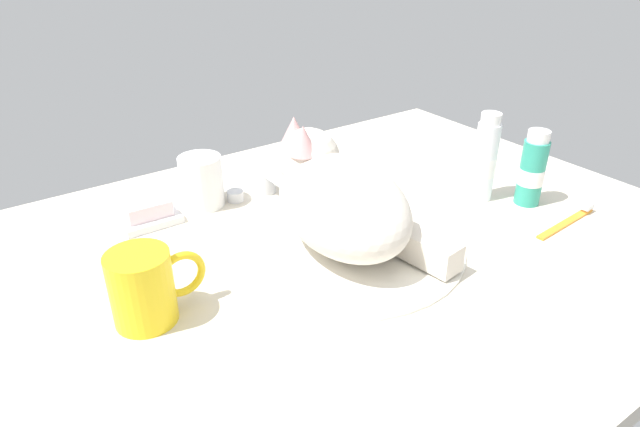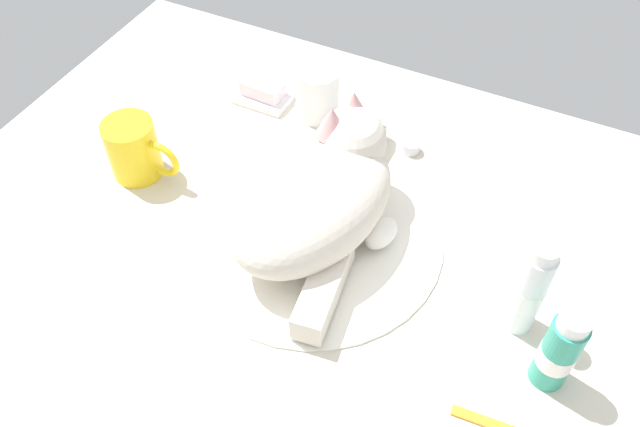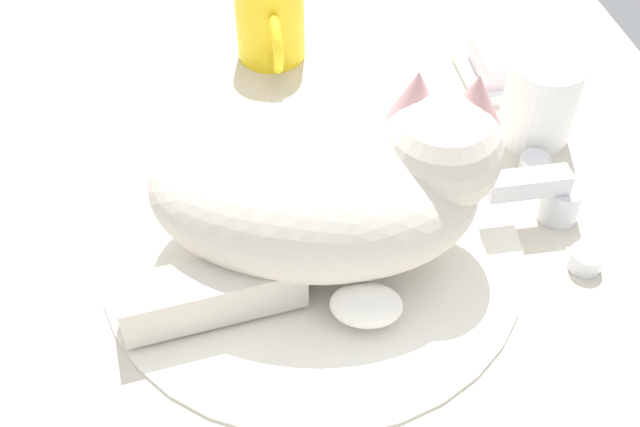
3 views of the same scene
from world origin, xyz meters
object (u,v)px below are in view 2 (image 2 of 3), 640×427
object	(u,v)px
rinse_cup	(317,93)
toothpaste_bottle	(529,290)
cat	(321,195)
coffee_mug	(134,150)
faucet	(374,132)
soap_bar	(263,88)
mouthwash_bottle	(559,351)

from	to	relation	value
rinse_cup	toothpaste_bottle	xyz separation A→B (cm)	(39.74, -24.95, 2.77)
cat	coffee_mug	bearing A→B (deg)	-176.95
faucet	toothpaste_bottle	bearing A→B (deg)	-37.72
soap_bar	mouthwash_bottle	world-z (taller)	mouthwash_bottle
toothpaste_bottle	mouthwash_bottle	world-z (taller)	toothpaste_bottle
rinse_cup	cat	bearing A→B (deg)	-62.88
faucet	cat	distance (cm)	20.16
faucet	coffee_mug	xyz separation A→B (cm)	(-29.02, -21.11, 2.28)
faucet	soap_bar	distance (cm)	20.71
rinse_cup	mouthwash_bottle	world-z (taller)	mouthwash_bottle
rinse_cup	toothpaste_bottle	bearing A→B (deg)	-32.12
cat	rinse_cup	distance (cm)	25.19
cat	soap_bar	bearing A→B (deg)	134.38
rinse_cup	mouthwash_bottle	xyz separation A→B (cm)	(44.78, -30.69, 1.64)
soap_bar	toothpaste_bottle	distance (cm)	55.15
faucet	rinse_cup	distance (cm)	11.50
coffee_mug	rinse_cup	bearing A→B (deg)	52.90
faucet	toothpaste_bottle	size ratio (longest dim) A/B	0.98
coffee_mug	soap_bar	xyz separation A→B (cm)	(8.41, 23.05, -2.15)
faucet	rinse_cup	world-z (taller)	rinse_cup
coffee_mug	rinse_cup	xyz separation A→B (cm)	(18.02, 23.83, -0.31)
rinse_cup	soap_bar	size ratio (longest dim) A/B	1.25
soap_bar	coffee_mug	bearing A→B (deg)	-110.04
coffee_mug	toothpaste_bottle	size ratio (longest dim) A/B	0.78
rinse_cup	toothpaste_bottle	distance (cm)	47.00
soap_bar	mouthwash_bottle	size ratio (longest dim) A/B	0.54
rinse_cup	toothpaste_bottle	size ratio (longest dim) A/B	0.57
cat	toothpaste_bottle	world-z (taller)	cat
faucet	coffee_mug	world-z (taller)	coffee_mug
cat	coffee_mug	size ratio (longest dim) A/B	2.69
faucet	soap_bar	xyz separation A→B (cm)	(-20.61, 1.94, 0.13)
soap_bar	rinse_cup	bearing A→B (deg)	4.64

